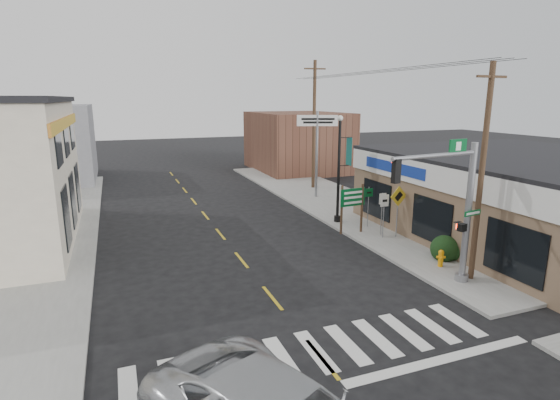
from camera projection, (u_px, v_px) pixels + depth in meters
name	position (u px, v px, depth m)	size (l,w,h in m)	color
ground	(322.00, 359.00, 11.91)	(140.00, 140.00, 0.00)	black
sidewalk_right	(360.00, 213.00, 26.84)	(6.00, 38.00, 0.13)	gray
sidewalk_left	(29.00, 247.00, 20.61)	(6.00, 38.00, 0.13)	gray
center_line	(241.00, 260.00, 19.19)	(0.12, 56.00, 0.01)	gold
crosswalk	(316.00, 351.00, 12.27)	(11.00, 2.20, 0.01)	silver
thrift_store	(530.00, 199.00, 21.93)	(12.00, 14.00, 4.00)	#7B6149
bldg_distant_right	(297.00, 142.00, 42.73)	(8.00, 10.00, 5.60)	brown
bldg_distant_left	(35.00, 144.00, 36.50)	(9.00, 10.00, 6.40)	gray
traffic_signal_pole	(456.00, 199.00, 15.76)	(4.29, 0.36, 5.43)	gray
guide_sign	(352.00, 202.00, 22.22)	(1.45, 0.13, 2.54)	#4C3523
fire_hydrant	(441.00, 257.00, 18.03)	(0.23, 0.23, 0.72)	orange
ped_crossing_sign	(398.00, 202.00, 21.57)	(1.01, 0.07, 2.60)	gray
lamp_post	(340.00, 161.00, 23.96)	(0.77, 0.60, 5.92)	black
dance_center_sign	(317.00, 132.00, 29.99)	(2.80, 0.18, 5.96)	gray
bare_tree	(490.00, 174.00, 18.25)	(2.36, 2.36, 4.72)	black
shrub_front	(444.00, 249.00, 18.89)	(1.19, 1.19, 0.89)	#163617
shrub_back	(435.00, 219.00, 23.49)	(1.23, 1.23, 0.93)	black
utility_pole_near	(482.00, 173.00, 16.00)	(1.40, 0.21, 8.07)	#4E3126
utility_pole_far	(314.00, 124.00, 33.10)	(1.66, 0.25, 9.56)	#403421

